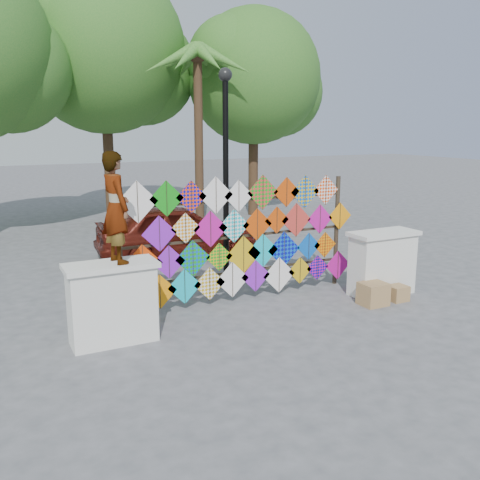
{
  "coord_description": "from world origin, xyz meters",
  "views": [
    {
      "loc": [
        -4.5,
        -8.1,
        3.34
      ],
      "look_at": [
        -0.08,
        0.6,
        1.23
      ],
      "focal_mm": 40.0,
      "sensor_mm": 36.0,
      "label": 1
    }
  ],
  "objects_px": {
    "kite_rack": "(242,239)",
    "vendor_woman": "(116,208)",
    "sedan": "(177,231)",
    "lamppost": "(226,157)"
  },
  "relations": [
    {
      "from": "kite_rack",
      "to": "vendor_woman",
      "type": "bearing_deg",
      "value": -160.51
    },
    {
      "from": "kite_rack",
      "to": "sedan",
      "type": "relative_size",
      "value": 1.22
    },
    {
      "from": "sedan",
      "to": "lamppost",
      "type": "xyz_separation_m",
      "value": [
        0.19,
        -2.52,
        2.0
      ]
    },
    {
      "from": "kite_rack",
      "to": "lamppost",
      "type": "height_order",
      "value": "lamppost"
    },
    {
      "from": "kite_rack",
      "to": "lamppost",
      "type": "distance_m",
      "value": 1.97
    },
    {
      "from": "kite_rack",
      "to": "vendor_woman",
      "type": "xyz_separation_m",
      "value": [
        -2.61,
        -0.92,
        0.9
      ]
    },
    {
      "from": "kite_rack",
      "to": "sedan",
      "type": "distance_m",
      "value": 3.83
    },
    {
      "from": "vendor_woman",
      "to": "sedan",
      "type": "distance_m",
      "value": 5.61
    },
    {
      "from": "vendor_woman",
      "to": "lamppost",
      "type": "height_order",
      "value": "lamppost"
    },
    {
      "from": "kite_rack",
      "to": "sedan",
      "type": "xyz_separation_m",
      "value": [
        0.07,
        3.8,
        -0.53
      ]
    }
  ]
}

